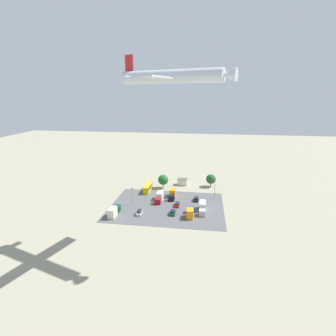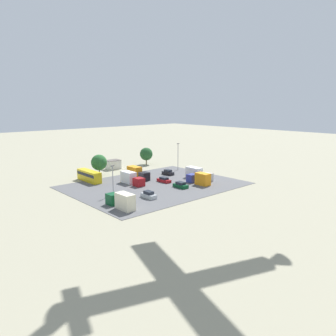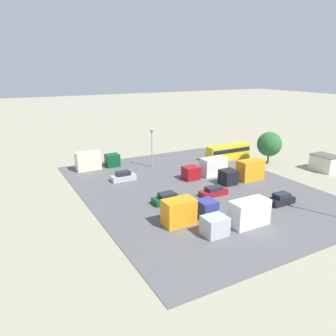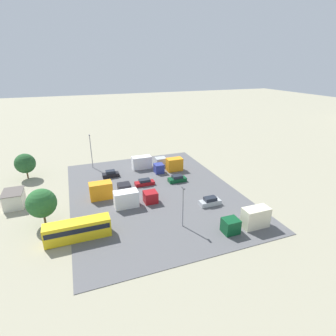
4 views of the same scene
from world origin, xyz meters
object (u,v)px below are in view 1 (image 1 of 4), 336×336
Objects in this scene: parked_car_3 at (173,213)px; airplane at (174,76)px; parked_car_0 at (139,213)px; parked_car_2 at (196,199)px; shed_building at (182,182)px; parked_truck_2 at (190,212)px; parked_truck_0 at (159,197)px; parked_car_1 at (177,205)px; parked_truck_3 at (172,194)px; parked_truck_4 at (114,211)px; parked_truck_1 at (202,208)px; bus at (148,187)px.

airplane is at bearing -82.22° from parked_car_3.
parked_car_2 is (-20.77, -16.25, -0.01)m from parked_car_0.
shed_building is 35.50m from parked_truck_2.
parked_truck_0 is at bearing 120.69° from parked_car_3.
parked_truck_0 reaches higher than parked_car_1.
shed_building reaches higher than parked_car_1.
parked_truck_4 is at bearing 46.57° from parked_truck_3.
shed_building is 0.53× the size of parked_truck_1.
parked_truck_1 is 0.30× the size of airplane.
parked_truck_0 is 20.17m from parked_truck_1.
parked_truck_4 is at bearing -173.26° from parked_truck_2.
parked_car_1 is 9.94m from parked_car_2.
shed_building is 17.95m from parked_truck_3.
parked_car_1 is at bearing 83.73° from parked_car_3.
parked_car_0 is 1.01× the size of parked_car_3.
parked_car_2 is 16.57m from parked_car_3.
bus is 1.37× the size of parked_truck_2.
parked_truck_1 reaches higher than parked_car_3.
parked_truck_1 reaches higher than bus.
airplane is at bearing -99.79° from parked_car_2.
parked_car_3 is at bearing 173.67° from parked_truck_2.
parked_truck_0 is 21.84m from parked_truck_4.
shed_building is 38.46m from parked_car_0.
parked_truck_0 is (8.19, -4.59, 0.90)m from parked_car_1.
parked_truck_4 is 0.27× the size of airplane.
parked_truck_2 reaches higher than parked_truck_0.
parked_car_1 is 54.63m from airplane.
parked_car_3 is at bearing 20.53° from parked_truck_1.
parked_truck_4 is (9.23, 2.20, 0.93)m from parked_car_0.
parked_truck_2 is (-6.04, 34.99, 0.02)m from shed_building.
bus reaches higher than parked_car_0.
airplane is (-15.05, 16.91, 47.60)m from parked_car_0.
parked_car_2 is 10.61m from parked_truck_1.
parked_car_0 is at bearing 14.39° from parked_truck_1.
parked_car_0 is 1.07× the size of parked_car_2.
parked_truck_2 is (-6.68, 0.74, 0.86)m from parked_car_3.
parked_truck_0 is 6.62m from parked_truck_3.
shed_building is 26.50m from parked_car_1.
parked_truck_3 is 0.27× the size of airplane.
parked_truck_3 is (10.48, -2.17, 0.92)m from parked_car_2.
parked_car_3 is 6.77m from parked_truck_2.
parked_truck_4 is (14.37, 16.45, 0.13)m from parked_truck_0.
parked_truck_3 is (13.28, -12.37, 0.10)m from parked_truck_1.
bus is at bearing 131.90° from parked_truck_2.
shed_building is at bearing -109.95° from parked_car_0.
bus is at bearing -44.56° from parked_car_1.
parked_truck_2 is at bearing 99.79° from shed_building.
parked_truck_4 reaches higher than parked_car_2.
parked_car_2 reaches higher than parked_car_1.
airplane is at bearing 93.70° from parked_car_1.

